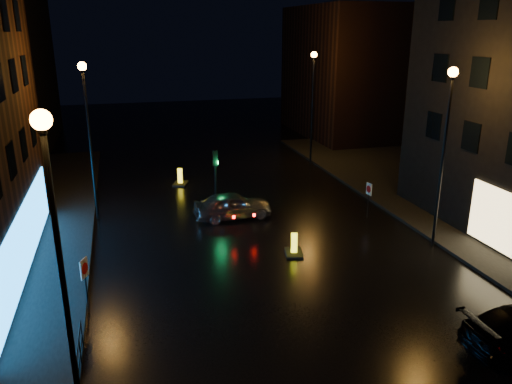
# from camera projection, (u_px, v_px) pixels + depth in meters

# --- Properties ---
(ground) EXTENTS (120.00, 120.00, 0.00)m
(ground) POSITION_uv_depth(u_px,v_px,m) (334.00, 343.00, 16.52)
(ground) COLOR black
(ground) RESTS_ON ground
(pavement_right) EXTENTS (12.00, 44.00, 0.15)m
(pavement_right) POSITION_uv_depth(u_px,v_px,m) (509.00, 217.00, 27.38)
(pavement_right) COLOR black
(pavement_right) RESTS_ON ground
(building_far_right) EXTENTS (8.00, 14.00, 12.00)m
(building_far_right) POSITION_uv_depth(u_px,v_px,m) (344.00, 72.00, 47.77)
(building_far_right) COLOR black
(building_far_right) RESTS_ON ground
(street_lamp_lnear) EXTENTS (0.44, 0.44, 8.37)m
(street_lamp_lnear) POSITION_uv_depth(u_px,v_px,m) (57.00, 237.00, 10.97)
(street_lamp_lnear) COLOR black
(street_lamp_lnear) RESTS_ON ground
(street_lamp_lfar) EXTENTS (0.44, 0.44, 8.37)m
(street_lamp_lfar) POSITION_uv_depth(u_px,v_px,m) (88.00, 118.00, 25.62)
(street_lamp_lfar) COLOR black
(street_lamp_lfar) RESTS_ON ground
(street_lamp_rnear) EXTENTS (0.44, 0.44, 8.37)m
(street_lamp_rnear) POSITION_uv_depth(u_px,v_px,m) (446.00, 131.00, 22.27)
(street_lamp_rnear) COLOR black
(street_lamp_rnear) RESTS_ON ground
(street_lamp_rfar) EXTENTS (0.44, 0.44, 8.37)m
(street_lamp_rfar) POSITION_uv_depth(u_px,v_px,m) (313.00, 91.00, 36.92)
(street_lamp_rfar) COLOR black
(street_lamp_rfar) RESTS_ON ground
(traffic_signal) EXTENTS (1.40, 2.40, 3.45)m
(traffic_signal) POSITION_uv_depth(u_px,v_px,m) (216.00, 200.00, 28.88)
(traffic_signal) COLOR black
(traffic_signal) RESTS_ON ground
(silver_hatchback) EXTENTS (4.30, 1.85, 1.44)m
(silver_hatchback) POSITION_uv_depth(u_px,v_px,m) (233.00, 205.00, 27.30)
(silver_hatchback) COLOR #9C9DA3
(silver_hatchback) RESTS_ON ground
(bollard_near) EXTENTS (1.03, 1.32, 1.03)m
(bollard_near) POSITION_uv_depth(u_px,v_px,m) (294.00, 249.00, 23.02)
(bollard_near) COLOR black
(bollard_near) RESTS_ON ground
(bollard_far) EXTENTS (1.22, 1.46, 1.09)m
(bollard_far) POSITION_uv_depth(u_px,v_px,m) (180.00, 181.00, 33.37)
(bollard_far) COLOR black
(bollard_far) RESTS_ON ground
(road_sign_left) EXTENTS (0.25, 0.50, 2.17)m
(road_sign_left) POSITION_uv_depth(u_px,v_px,m) (85.00, 273.00, 17.79)
(road_sign_left) COLOR black
(road_sign_left) RESTS_ON ground
(road_sign_right) EXTENTS (0.10, 0.49, 2.00)m
(road_sign_right) POSITION_uv_depth(u_px,v_px,m) (369.00, 192.00, 27.03)
(road_sign_right) COLOR black
(road_sign_right) RESTS_ON ground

